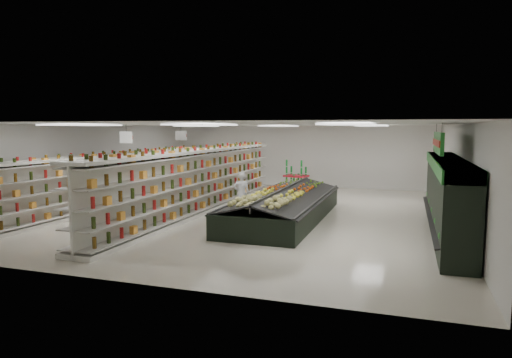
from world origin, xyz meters
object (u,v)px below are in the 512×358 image
(produce_island, at_px, (285,205))
(shopper_main, at_px, (242,194))
(gondola_center, at_px, (199,183))
(soda_endcap, at_px, (296,177))
(gondola_left, at_px, (119,182))
(shopper_background, at_px, (198,174))

(produce_island, xyz_separation_m, shopper_main, (-1.53, -0.04, 0.30))
(gondola_center, relative_size, soda_endcap, 9.49)
(gondola_center, bearing_deg, produce_island, -4.52)
(produce_island, height_order, soda_endcap, soda_endcap)
(gondola_center, xyz_separation_m, produce_island, (3.33, -0.30, -0.56))
(produce_island, height_order, shopper_main, shopper_main)
(gondola_left, distance_m, shopper_background, 4.79)
(shopper_background, bearing_deg, produce_island, -115.81)
(gondola_left, relative_size, shopper_background, 6.95)
(gondola_left, xyz_separation_m, gondola_center, (3.64, -0.33, 0.10))
(soda_endcap, bearing_deg, gondola_center, -107.52)
(gondola_center, distance_m, produce_island, 3.39)
(gondola_left, relative_size, shopper_main, 7.64)
(produce_island, height_order, shopper_background, shopper_background)
(gondola_center, xyz_separation_m, shopper_main, (1.80, -0.34, -0.27))
(produce_island, distance_m, shopper_background, 7.78)
(gondola_left, relative_size, soda_endcap, 8.60)
(shopper_main, bearing_deg, soda_endcap, -115.04)
(shopper_main, height_order, shopper_background, shopper_background)
(soda_endcap, bearing_deg, gondola_left, -132.32)
(gondola_left, distance_m, gondola_center, 3.66)
(gondola_center, relative_size, shopper_background, 7.67)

